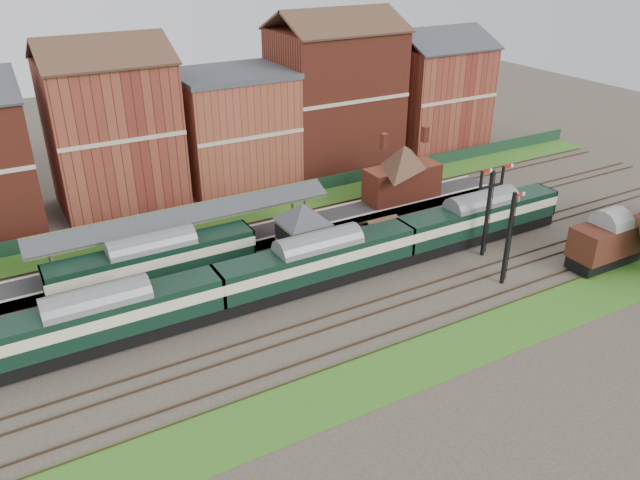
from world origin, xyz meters
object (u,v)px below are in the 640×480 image
platform_railcar (154,262)px  dmu_train (318,261)px  goods_van_a (607,241)px  signal_box (303,235)px  semaphore_bracket (488,207)px

platform_railcar → dmu_train: bearing=-29.5°
dmu_train → platform_railcar: dmu_train is taller
platform_railcar → goods_van_a: 37.89m
signal_box → semaphore_bracket: (15.04, -5.75, 1.44)m
dmu_train → platform_railcar: size_ratio=3.07×
dmu_train → platform_railcar: (-11.48, 6.50, -0.05)m
dmu_train → signal_box: bearing=83.7°
signal_box → semaphore_bracket: 16.16m
semaphore_bracket → goods_van_a: bearing=-40.2°
semaphore_bracket → dmu_train: bearing=170.8°
goods_van_a → signal_box: bearing=151.7°
signal_box → goods_van_a: bearing=-28.3°
dmu_train → goods_van_a: size_ratio=7.64×
signal_box → goods_van_a: (22.74, -12.25, -0.90)m
goods_van_a → dmu_train: bearing=158.7°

